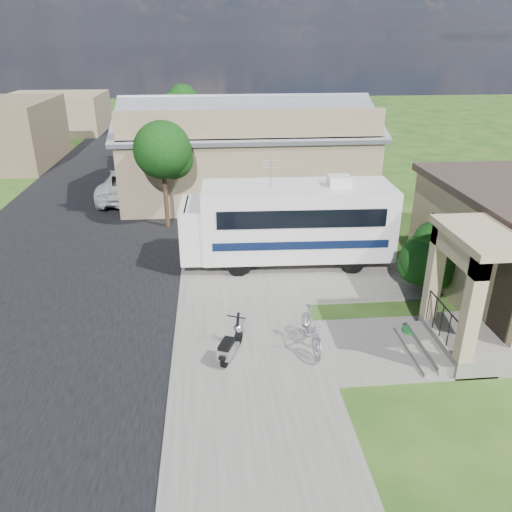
{
  "coord_description": "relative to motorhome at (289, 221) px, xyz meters",
  "views": [
    {
      "loc": [
        -1.8,
        -11.87,
        7.66
      ],
      "look_at": [
        -0.5,
        2.5,
        1.3
      ],
      "focal_mm": 35.0,
      "sensor_mm": 36.0,
      "label": 1
    }
  ],
  "objects": [
    {
      "name": "pickup_truck",
      "position": [
        -6.87,
        8.84,
        -0.86
      ],
      "size": [
        2.78,
        5.71,
        1.56
      ],
      "primitive_type": "imported",
      "rotation": [
        0.0,
        0.0,
        3.11
      ],
      "color": "silver",
      "rests_on": "ground"
    },
    {
      "name": "walk_slab",
      "position": [
        2.12,
        -5.74,
        -1.62
      ],
      "size": [
        4.0,
        3.0,
        0.05
      ],
      "primitive_type": "cube",
      "color": "#5E5C55",
      "rests_on": "ground"
    },
    {
      "name": "bicycle",
      "position": [
        -0.22,
        -5.6,
        -1.08
      ],
      "size": [
        0.67,
        1.91,
        1.13
      ],
      "primitive_type": "imported",
      "rotation": [
        0.0,
        0.0,
        0.08
      ],
      "color": "#AEADB5",
      "rests_on": "ground"
    },
    {
      "name": "warehouse",
      "position": [
        -0.88,
        9.23,
        0.35
      ],
      "size": [
        12.5,
        8.4,
        5.04
      ],
      "color": "#826A51",
      "rests_on": "ground"
    },
    {
      "name": "scooter",
      "position": [
        -2.37,
        -5.85,
        -1.2
      ],
      "size": [
        0.79,
        1.41,
        0.97
      ],
      "rotation": [
        0.0,
        0.0,
        -0.39
      ],
      "color": "black",
      "rests_on": "ground"
    },
    {
      "name": "ground",
      "position": [
        -0.88,
        -4.74,
        -1.64
      ],
      "size": [
        120.0,
        120.0,
        0.0
      ],
      "primitive_type": "plane",
      "color": "#1A3F11"
    },
    {
      "name": "street_tree_a",
      "position": [
        -4.58,
        4.31,
        1.61
      ],
      "size": [
        2.44,
        2.4,
        4.58
      ],
      "color": "black",
      "rests_on": "ground"
    },
    {
      "name": "street_slab",
      "position": [
        -8.38,
        5.26,
        -1.63
      ],
      "size": [
        9.0,
        80.0,
        0.02
      ],
      "primitive_type": "cube",
      "color": "black",
      "rests_on": "ground"
    },
    {
      "name": "shrub",
      "position": [
        4.14,
        -2.65,
        -0.4
      ],
      "size": [
        1.97,
        1.88,
        2.42
      ],
      "color": "black",
      "rests_on": "ground"
    },
    {
      "name": "street_tree_b",
      "position": [
        -4.58,
        14.31,
        1.75
      ],
      "size": [
        2.44,
        2.4,
        4.73
      ],
      "color": "black",
      "rests_on": "ground"
    },
    {
      "name": "sidewalk_slab",
      "position": [
        -1.88,
        5.26,
        -1.61
      ],
      "size": [
        4.0,
        80.0,
        0.06
      ],
      "primitive_type": "cube",
      "color": "#5E5C55",
      "rests_on": "ground"
    },
    {
      "name": "driveway_slab",
      "position": [
        0.62,
        -0.24,
        -1.62
      ],
      "size": [
        7.0,
        6.0,
        0.05
      ],
      "primitive_type": "cube",
      "color": "#5E5C55",
      "rests_on": "ground"
    },
    {
      "name": "street_tree_c",
      "position": [
        -4.58,
        23.31,
        1.46
      ],
      "size": [
        2.44,
        2.4,
        4.42
      ],
      "color": "black",
      "rests_on": "ground"
    },
    {
      "name": "motorhome",
      "position": [
        0.0,
        0.0,
        0.0
      ],
      "size": [
        7.52,
        2.63,
        3.82
      ],
      "rotation": [
        0.0,
        0.0,
        -0.03
      ],
      "color": "silver",
      "rests_on": "ground"
    },
    {
      "name": "van",
      "position": [
        -7.55,
        15.21,
        -0.8
      ],
      "size": [
        3.35,
        6.11,
        1.68
      ],
      "primitive_type": "imported",
      "rotation": [
        0.0,
        0.0,
        0.18
      ],
      "color": "silver",
      "rests_on": "ground"
    },
    {
      "name": "garden_hose",
      "position": [
        2.65,
        -5.23,
        -1.54
      ],
      "size": [
        0.44,
        0.44,
        0.2
      ],
      "primitive_type": "cylinder",
      "color": "#156925",
      "rests_on": "ground"
    },
    {
      "name": "distant_bldg_near",
      "position": [
        -15.88,
        29.26,
        -0.04
      ],
      "size": [
        8.0,
        7.0,
        3.2
      ],
      "primitive_type": "cube",
      "color": "#826A51",
      "rests_on": "ground"
    }
  ]
}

